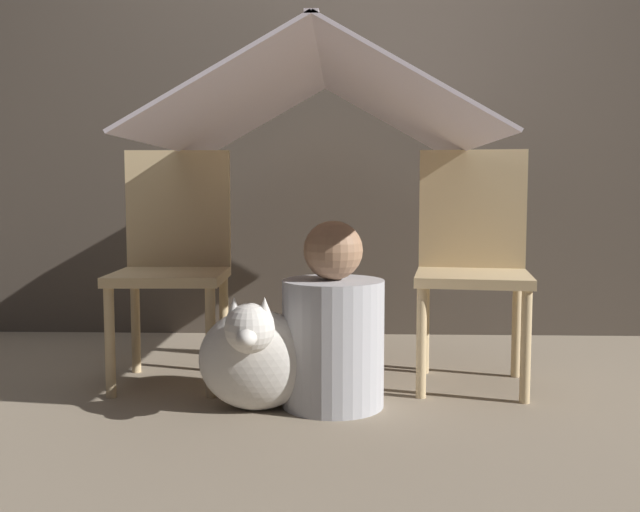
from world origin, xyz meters
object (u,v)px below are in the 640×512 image
(person_front, at_px, (333,331))
(dog, at_px, (255,355))
(chair_left, at_px, (173,256))
(chair_right, at_px, (472,257))

(person_front, distance_m, dog, 0.28)
(chair_left, height_order, person_front, chair_left)
(person_front, relative_size, dog, 1.57)
(person_front, bearing_deg, dog, -162.65)
(chair_left, xyz_separation_m, person_front, (0.62, -0.33, -0.22))
(chair_left, bearing_deg, dog, -50.48)
(chair_left, relative_size, person_front, 1.41)
(chair_right, bearing_deg, person_front, -139.53)
(chair_left, bearing_deg, chair_right, -2.15)
(chair_left, height_order, chair_right, same)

